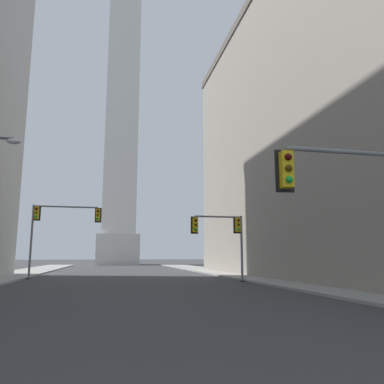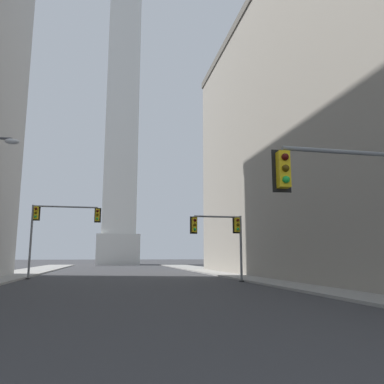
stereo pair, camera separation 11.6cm
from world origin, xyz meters
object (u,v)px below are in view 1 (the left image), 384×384
object	(u,v)px
obelisk	(123,95)
traffic_light_mid_right	(224,231)
traffic_light_near_right	(384,189)
traffic_light_mid_left	(56,222)

from	to	relation	value
obelisk	traffic_light_mid_right	xyz separation A→B (m)	(6.95, -56.80, -35.43)
obelisk	traffic_light_near_right	world-z (taller)	obelisk
traffic_light_mid_left	obelisk	bearing A→B (deg)	82.76
obelisk	traffic_light_mid_right	size ratio (longest dim) A/B	16.21
traffic_light_near_right	traffic_light_mid_right	world-z (taller)	traffic_light_near_right
traffic_light_mid_right	traffic_light_mid_left	distance (m)	14.99
traffic_light_near_right	traffic_light_mid_right	bearing A→B (deg)	89.32
obelisk	traffic_light_near_right	bearing A→B (deg)	-84.83
traffic_light_near_right	traffic_light_mid_left	world-z (taller)	traffic_light_mid_left
traffic_light_near_right	traffic_light_mid_left	bearing A→B (deg)	118.08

